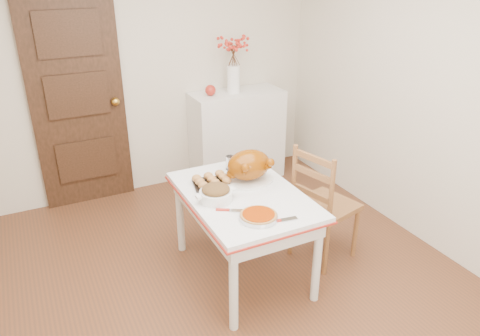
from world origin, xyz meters
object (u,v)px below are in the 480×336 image
chair_oak (326,203)px  kitchen_table (243,234)px  turkey_platter (249,166)px  pumpkin_pie (259,216)px  sideboard (237,136)px

chair_oak → kitchen_table: bearing=69.7°
chair_oak → turkey_platter: bearing=54.1°
pumpkin_pie → sideboard: bearing=67.8°
sideboard → turkey_platter: 1.59m
kitchen_table → chair_oak: (0.70, -0.07, 0.13)m
turkey_platter → chair_oak: bearing=-32.7°
sideboard → chair_oak: size_ratio=1.01×
sideboard → kitchen_table: sideboard is taller
chair_oak → pumpkin_pie: size_ratio=3.86×
turkey_platter → pumpkin_pie: 0.56m
chair_oak → pumpkin_pie: 0.86m
chair_oak → pumpkin_pie: (-0.77, -0.29, 0.24)m
sideboard → pumpkin_pie: size_ratio=3.88×
kitchen_table → chair_oak: 0.71m
chair_oak → pumpkin_pie: bearing=96.6°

